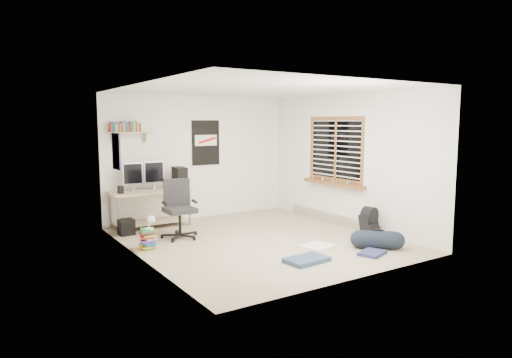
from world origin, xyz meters
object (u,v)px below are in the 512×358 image
book_stack (148,240)px  backpack (369,225)px  desk (151,208)px  office_chair (180,210)px  duffel_bag (377,240)px

book_stack → backpack: bearing=-20.3°
desk → office_chair: size_ratio=1.46×
duffel_bag → backpack: bearing=94.8°
desk → duffel_bag: bearing=-34.4°
desk → backpack: size_ratio=3.56×
office_chair → backpack: size_ratio=2.43×
desk → backpack: (2.92, -2.75, -0.16)m
book_stack → duffel_bag: bearing=-32.1°
backpack → duffel_bag: (-0.46, -0.61, -0.06)m
backpack → office_chair: bearing=138.1°
office_chair → book_stack: bearing=-140.2°
backpack → duffel_bag: duffel_bag is taller
office_chair → book_stack: size_ratio=2.25×
desk → book_stack: desk is taller
duffel_bag → book_stack: 3.58m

